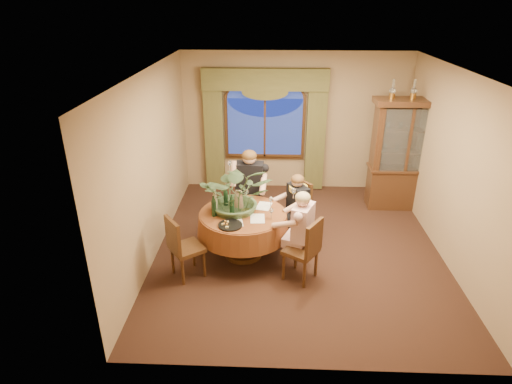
{
  "coord_description": "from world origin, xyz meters",
  "views": [
    {
      "loc": [
        -0.43,
        -5.98,
        3.73
      ],
      "look_at": [
        -0.67,
        -0.25,
        1.1
      ],
      "focal_mm": 30.0,
      "sensor_mm": 36.0,
      "label": 1
    }
  ],
  "objects_px": {
    "oil_lamp_center": "(414,89)",
    "stoneware_vase": "(239,200)",
    "chair_right": "(301,249)",
    "centerpiece_plant": "(237,169)",
    "wine_bottle_0": "(214,206)",
    "chair_back_right": "(293,210)",
    "chair_front_left": "(187,247)",
    "dining_table": "(243,234)",
    "person_scarf": "(297,209)",
    "china_cabinet": "(404,155)",
    "wine_bottle_1": "(226,197)",
    "oil_lamp_right": "(435,89)",
    "person_pink": "(302,233)",
    "chair_back": "(248,201)",
    "olive_bowl": "(246,212)",
    "wine_bottle_2": "(232,205)",
    "person_back": "(250,190)",
    "wine_bottle_3": "(215,200)",
    "oil_lamp_left": "(393,89)"
  },
  "relations": [
    {
      "from": "oil_lamp_center",
      "to": "stoneware_vase",
      "type": "distance_m",
      "value": 3.67
    },
    {
      "from": "person_scarf",
      "to": "olive_bowl",
      "type": "bearing_deg",
      "value": 92.61
    },
    {
      "from": "chair_back_right",
      "to": "oil_lamp_right",
      "type": "bearing_deg",
      "value": -102.12
    },
    {
      "from": "china_cabinet",
      "to": "wine_bottle_2",
      "type": "distance_m",
      "value": 3.59
    },
    {
      "from": "chair_back",
      "to": "chair_right",
      "type": "bearing_deg",
      "value": 119.61
    },
    {
      "from": "chair_back",
      "to": "centerpiece_plant",
      "type": "distance_m",
      "value": 1.28
    },
    {
      "from": "oil_lamp_center",
      "to": "chair_right",
      "type": "relative_size",
      "value": 0.35
    },
    {
      "from": "person_pink",
      "to": "wine_bottle_0",
      "type": "height_order",
      "value": "person_pink"
    },
    {
      "from": "wine_bottle_2",
      "to": "wine_bottle_1",
      "type": "bearing_deg",
      "value": 113.0
    },
    {
      "from": "person_pink",
      "to": "olive_bowl",
      "type": "xyz_separation_m",
      "value": [
        -0.83,
        0.35,
        0.14
      ]
    },
    {
      "from": "chair_right",
      "to": "chair_back_right",
      "type": "xyz_separation_m",
      "value": [
        -0.06,
        1.19,
        0.0
      ]
    },
    {
      "from": "chair_right",
      "to": "wine_bottle_0",
      "type": "height_order",
      "value": "wine_bottle_0"
    },
    {
      "from": "chair_back_right",
      "to": "oil_lamp_center",
      "type": "bearing_deg",
      "value": -98.26
    },
    {
      "from": "china_cabinet",
      "to": "person_scarf",
      "type": "height_order",
      "value": "china_cabinet"
    },
    {
      "from": "person_pink",
      "to": "wine_bottle_2",
      "type": "xyz_separation_m",
      "value": [
        -1.04,
        0.29,
        0.28
      ]
    },
    {
      "from": "dining_table",
      "to": "stoneware_vase",
      "type": "bearing_deg",
      "value": 115.12
    },
    {
      "from": "chair_right",
      "to": "wine_bottle_1",
      "type": "relative_size",
      "value": 2.91
    },
    {
      "from": "chair_back",
      "to": "person_pink",
      "type": "height_order",
      "value": "person_pink"
    },
    {
      "from": "oil_lamp_right",
      "to": "wine_bottle_0",
      "type": "xyz_separation_m",
      "value": [
        -3.65,
        -1.98,
        -1.35
      ]
    },
    {
      "from": "china_cabinet",
      "to": "chair_right",
      "type": "xyz_separation_m",
      "value": [
        -2.02,
        -2.42,
        -0.57
      ]
    },
    {
      "from": "person_back",
      "to": "wine_bottle_0",
      "type": "bearing_deg",
      "value": 68.0
    },
    {
      "from": "chair_front_left",
      "to": "stoneware_vase",
      "type": "bearing_deg",
      "value": 99.92
    },
    {
      "from": "oil_lamp_center",
      "to": "wine_bottle_2",
      "type": "height_order",
      "value": "oil_lamp_center"
    },
    {
      "from": "stoneware_vase",
      "to": "wine_bottle_2",
      "type": "bearing_deg",
      "value": -109.4
    },
    {
      "from": "dining_table",
      "to": "olive_bowl",
      "type": "distance_m",
      "value": 0.4
    },
    {
      "from": "dining_table",
      "to": "person_pink",
      "type": "distance_m",
      "value": 0.99
    },
    {
      "from": "oil_lamp_center",
      "to": "centerpiece_plant",
      "type": "bearing_deg",
      "value": -149.48
    },
    {
      "from": "person_back",
      "to": "person_scarf",
      "type": "relative_size",
      "value": 1.19
    },
    {
      "from": "chair_front_left",
      "to": "wine_bottle_3",
      "type": "xyz_separation_m",
      "value": [
        0.33,
        0.64,
        0.44
      ]
    },
    {
      "from": "china_cabinet",
      "to": "chair_back_right",
      "type": "distance_m",
      "value": 2.48
    },
    {
      "from": "china_cabinet",
      "to": "centerpiece_plant",
      "type": "distance_m",
      "value": 3.45
    },
    {
      "from": "dining_table",
      "to": "stoneware_vase",
      "type": "xyz_separation_m",
      "value": [
        -0.07,
        0.16,
        0.52
      ]
    },
    {
      "from": "oil_lamp_right",
      "to": "chair_right",
      "type": "distance_m",
      "value": 3.83
    },
    {
      "from": "stoneware_vase",
      "to": "wine_bottle_1",
      "type": "height_order",
      "value": "wine_bottle_1"
    },
    {
      "from": "chair_right",
      "to": "centerpiece_plant",
      "type": "bearing_deg",
      "value": 87.55
    },
    {
      "from": "chair_back_right",
      "to": "person_pink",
      "type": "height_order",
      "value": "person_pink"
    },
    {
      "from": "person_pink",
      "to": "olive_bowl",
      "type": "relative_size",
      "value": 7.97
    },
    {
      "from": "china_cabinet",
      "to": "olive_bowl",
      "type": "distance_m",
      "value": 3.39
    },
    {
      "from": "person_scarf",
      "to": "stoneware_vase",
      "type": "relative_size",
      "value": 4.36
    },
    {
      "from": "chair_right",
      "to": "chair_front_left",
      "type": "xyz_separation_m",
      "value": [
        -1.62,
        -0.0,
        0.0
      ]
    },
    {
      "from": "dining_table",
      "to": "wine_bottle_0",
      "type": "bearing_deg",
      "value": -164.33
    },
    {
      "from": "person_scarf",
      "to": "centerpiece_plant",
      "type": "xyz_separation_m",
      "value": [
        -0.94,
        -0.3,
        0.8
      ]
    },
    {
      "from": "oil_lamp_center",
      "to": "stoneware_vase",
      "type": "xyz_separation_m",
      "value": [
        -2.94,
        -1.7,
        -1.37
      ]
    },
    {
      "from": "chair_back_right",
      "to": "chair_front_left",
      "type": "bearing_deg",
      "value": 88.86
    },
    {
      "from": "chair_back_right",
      "to": "chair_front_left",
      "type": "distance_m",
      "value": 1.96
    },
    {
      "from": "oil_lamp_center",
      "to": "oil_lamp_right",
      "type": "relative_size",
      "value": 1.0
    },
    {
      "from": "oil_lamp_right",
      "to": "chair_front_left",
      "type": "xyz_separation_m",
      "value": [
        -3.99,
        -2.42,
        -1.78
      ]
    },
    {
      "from": "centerpiece_plant",
      "to": "wine_bottle_3",
      "type": "height_order",
      "value": "centerpiece_plant"
    },
    {
      "from": "china_cabinet",
      "to": "chair_front_left",
      "type": "xyz_separation_m",
      "value": [
        -3.63,
        -2.42,
        -0.57
      ]
    },
    {
      "from": "stoneware_vase",
      "to": "oil_lamp_left",
      "type": "bearing_deg",
      "value": 33.39
    }
  ]
}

